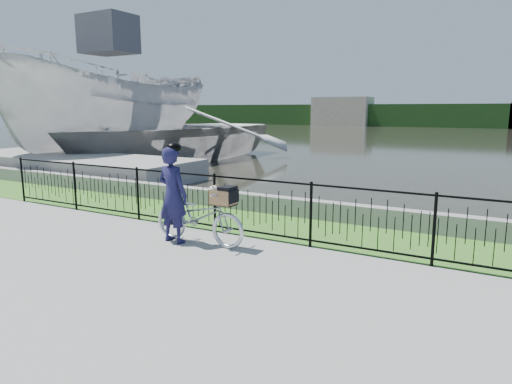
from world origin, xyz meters
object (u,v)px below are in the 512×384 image
Objects in this scene: dock at (72,165)px; boat_near at (113,110)px; bicycle_rig at (200,216)px; boat_far at (167,133)px; cyclist at (173,194)px.

dock is 0.85× the size of boat_near.
boat_near reaches higher than dock.
bicycle_rig is 0.15× the size of boat_far.
boat_far is (-8.99, 10.36, 0.36)m from cyclist.
boat_near is at bearing 140.91° from cyclist.
bicycle_rig is 13.93m from boat_far.
boat_far is (-9.45, 10.20, 0.74)m from bicycle_rig.
cyclist is at bearing -39.09° from boat_near.
dock is 9.99m from cyclist.
boat_near is 0.93× the size of boat_far.
dock is 0.79× the size of boat_far.
boat_far reaches higher than bicycle_rig.
cyclist reaches higher than bicycle_rig.
bicycle_rig is (9.20, -4.66, 0.15)m from dock.
dock is 5.61m from boat_far.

